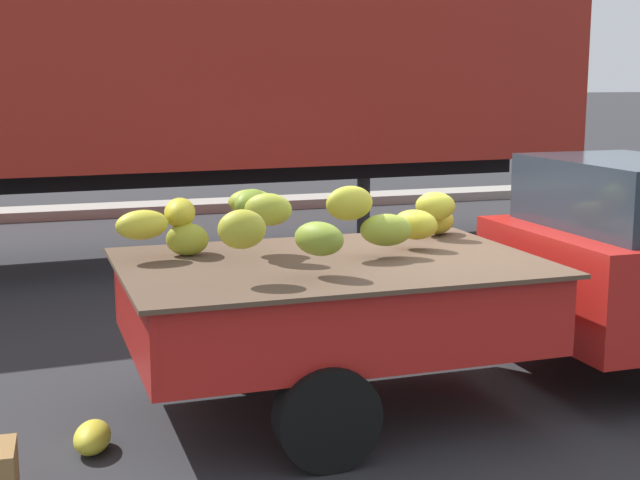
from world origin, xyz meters
name	(u,v)px	position (x,y,z in m)	size (l,w,h in m)	color
ground	(478,381)	(0.00, 0.00, 0.00)	(220.00, 220.00, 0.00)	#28282B
curb_strip	(215,205)	(0.00, 9.58, 0.08)	(80.00, 0.80, 0.16)	gray
pickup_truck	(575,269)	(0.66, -0.24, 0.89)	(4.98, 1.92, 1.70)	#B21E19
semi_trailer	(111,57)	(-2.11, 5.46, 2.54)	(12.11, 3.16, 3.95)	maroon
fallen_banana_bunch_near_tailgate	(92,437)	(-2.92, -0.41, 0.10)	(0.37, 0.22, 0.19)	gold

